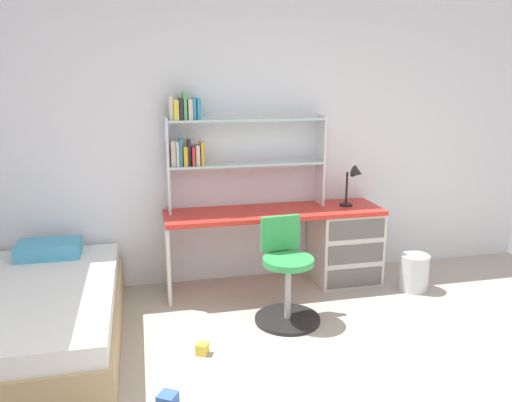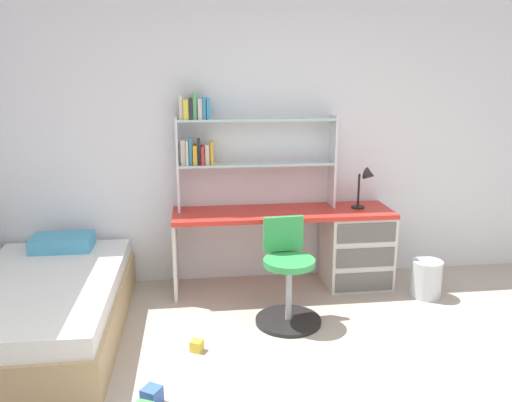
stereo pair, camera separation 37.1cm
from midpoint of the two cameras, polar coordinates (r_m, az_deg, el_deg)
name	(u,v)px [view 2 (the right image)]	position (r m, az deg, el deg)	size (l,w,h in m)	color
room_shell	(97,174)	(3.27, -14.42, 2.93)	(5.77, 6.28, 2.58)	silver
desk	(338,243)	(4.75, 11.47, -4.71)	(1.97, 0.54, 0.72)	red
bookshelf_hutch	(231,142)	(4.47, -0.46, 6.70)	(1.42, 0.22, 1.04)	silver
desk_lamp	(367,181)	(4.67, 14.67, 2.15)	(0.20, 0.17, 0.38)	black
swivel_chair	(288,282)	(4.01, 6.30, -9.13)	(0.52, 0.52, 0.82)	black
bed_platform	(43,307)	(4.08, -20.48, -11.20)	(1.14, 1.89, 0.56)	tan
waste_bin	(426,279)	(4.78, 20.81, -8.23)	(0.27, 0.27, 0.33)	silver
toy_block_blue_0	(152,395)	(3.22, -8.26, -21.00)	(0.10, 0.10, 0.10)	#3860B7
toy_block_yellow_4	(197,346)	(3.71, -3.76, -16.06)	(0.08, 0.08, 0.08)	gold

